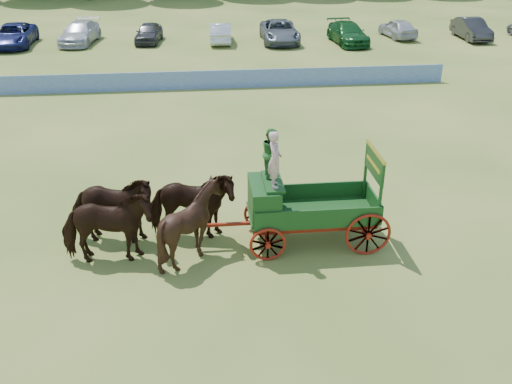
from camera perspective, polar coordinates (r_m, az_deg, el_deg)
The scene contains 8 objects.
ground at distance 17.08m, azimuth 3.36°, elevation -6.80°, with size 160.00×160.00×0.00m, color #9E9647.
horse_lead_left at distance 16.91m, azimuth -14.65°, elevation -3.50°, with size 1.25×2.74×2.31m, color black.
horse_lead_right at distance 17.86m, azimuth -14.22°, elevation -1.73°, with size 1.25×2.74×2.31m, color black.
horse_wheel_left at distance 16.69m, azimuth -6.49°, elevation -3.15°, with size 1.87×2.10×2.32m, color black.
horse_wheel_right at distance 17.65m, azimuth -6.50°, elevation -1.39°, with size 1.25×2.74×2.31m, color black.
farm_dray at distance 17.14m, azimuth 3.34°, elevation -0.31°, with size 6.00×2.00×3.83m.
sponsor_banner at distance 33.28m, azimuth -3.32°, elevation 11.19°, with size 26.00×0.08×1.05m, color #1C469B.
parked_cars at distance 44.92m, azimuth -3.86°, elevation 15.57°, with size 52.64×7.74×1.61m.
Camera 1 is at (-2.48, -14.03, 9.43)m, focal length 40.00 mm.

